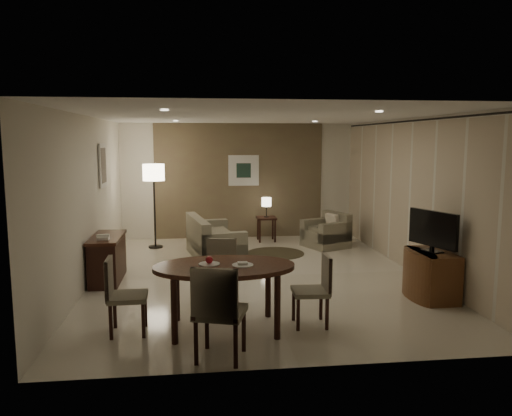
{
  "coord_description": "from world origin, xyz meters",
  "views": [
    {
      "loc": [
        -1.02,
        -8.25,
        2.32
      ],
      "look_at": [
        0.0,
        0.2,
        1.15
      ],
      "focal_mm": 35.0,
      "sensor_mm": 36.0,
      "label": 1
    }
  ],
  "objects": [
    {
      "name": "room_shell",
      "position": [
        0.0,
        0.4,
        1.35
      ],
      "size": [
        5.5,
        7.0,
        2.7
      ],
      "color": "beige",
      "rests_on": "ground"
    },
    {
      "name": "taupe_accent",
      "position": [
        0.0,
        3.48,
        1.35
      ],
      "size": [
        3.96,
        0.03,
        2.7
      ],
      "primitive_type": "cube",
      "color": "brown",
      "rests_on": "wall_back"
    },
    {
      "name": "curtain_wall",
      "position": [
        2.68,
        0.0,
        1.32
      ],
      "size": [
        0.08,
        6.7,
        2.58
      ],
      "primitive_type": null,
      "color": "beige",
      "rests_on": "wall_right"
    },
    {
      "name": "curtain_rod",
      "position": [
        2.68,
        0.0,
        2.64
      ],
      "size": [
        0.03,
        6.8,
        0.03
      ],
      "primitive_type": "cylinder",
      "rotation": [
        1.57,
        0.0,
        0.0
      ],
      "color": "black",
      "rests_on": "wall_right"
    },
    {
      "name": "art_back_frame",
      "position": [
        0.1,
        3.46,
        1.6
      ],
      "size": [
        0.72,
        0.03,
        0.72
      ],
      "primitive_type": "cube",
      "color": "silver",
      "rests_on": "wall_back"
    },
    {
      "name": "art_back_canvas",
      "position": [
        0.1,
        3.44,
        1.6
      ],
      "size": [
        0.34,
        0.01,
        0.34
      ],
      "primitive_type": "cube",
      "color": "#1C3327",
      "rests_on": "wall_back"
    },
    {
      "name": "art_left_frame",
      "position": [
        -2.72,
        1.2,
        1.85
      ],
      "size": [
        0.03,
        0.6,
        0.8
      ],
      "primitive_type": "cube",
      "color": "silver",
      "rests_on": "wall_left"
    },
    {
      "name": "art_left_canvas",
      "position": [
        -2.71,
        1.2,
        1.85
      ],
      "size": [
        0.01,
        0.46,
        0.64
      ],
      "primitive_type": "cube",
      "color": "gray",
      "rests_on": "wall_left"
    },
    {
      "name": "downlight_nl",
      "position": [
        -1.4,
        -1.8,
        2.69
      ],
      "size": [
        0.1,
        0.1,
        0.01
      ],
      "primitive_type": "cylinder",
      "color": "white",
      "rests_on": "ceiling"
    },
    {
      "name": "downlight_nr",
      "position": [
        1.4,
        -1.8,
        2.69
      ],
      "size": [
        0.1,
        0.1,
        0.01
      ],
      "primitive_type": "cylinder",
      "color": "white",
      "rests_on": "ceiling"
    },
    {
      "name": "downlight_fl",
      "position": [
        -1.4,
        1.8,
        2.69
      ],
      "size": [
        0.1,
        0.1,
        0.01
      ],
      "primitive_type": "cylinder",
      "color": "white",
      "rests_on": "ceiling"
    },
    {
      "name": "downlight_fr",
      "position": [
        1.4,
        1.8,
        2.69
      ],
      "size": [
        0.1,
        0.1,
        0.01
      ],
      "primitive_type": "cylinder",
      "color": "white",
      "rests_on": "ceiling"
    },
    {
      "name": "console_desk",
      "position": [
        -2.49,
        0.0,
        0.38
      ],
      "size": [
        0.48,
        1.2,
        0.75
      ],
      "primitive_type": null,
      "color": "#4A2917",
      "rests_on": "floor"
    },
    {
      "name": "telephone",
      "position": [
        -2.49,
        -0.3,
        0.8
      ],
      "size": [
        0.2,
        0.14,
        0.09
      ],
      "primitive_type": null,
      "color": "white",
      "rests_on": "console_desk"
    },
    {
      "name": "tv_cabinet",
      "position": [
        2.4,
        -1.5,
        0.35
      ],
      "size": [
        0.48,
        0.9,
        0.7
      ],
      "primitive_type": null,
      "color": "brown",
      "rests_on": "floor"
    },
    {
      "name": "flat_tv",
      "position": [
        2.38,
        -1.5,
        1.02
      ],
      "size": [
        0.36,
        0.85,
        0.6
      ],
      "primitive_type": null,
      "rotation": [
        0.0,
        0.0,
        0.35
      ],
      "color": "black",
      "rests_on": "tv_cabinet"
    },
    {
      "name": "dining_table",
      "position": [
        -0.7,
        -2.36,
        0.4
      ],
      "size": [
        1.72,
        1.08,
        0.81
      ],
      "primitive_type": null,
      "color": "#4A2917",
      "rests_on": "floor"
    },
    {
      "name": "chair_near",
      "position": [
        -0.79,
        -3.17,
        0.52
      ],
      "size": [
        0.63,
        0.63,
        1.04
      ],
      "primitive_type": null,
      "rotation": [
        0.0,
        0.0,
        2.85
      ],
      "color": "gray",
      "rests_on": "floor"
    },
    {
      "name": "chair_far",
      "position": [
        -0.71,
        -1.51,
        0.46
      ],
      "size": [
        0.51,
        0.51,
        0.92
      ],
      "primitive_type": null,
      "rotation": [
        0.0,
        0.0,
        -0.15
      ],
      "color": "gray",
      "rests_on": "floor"
    },
    {
      "name": "chair_left",
      "position": [
        -1.85,
        -2.33,
        0.46
      ],
      "size": [
        0.46,
        0.46,
        0.93
      ],
      "primitive_type": null,
      "rotation": [
        0.0,
        0.0,
        1.6
      ],
      "color": "gray",
      "rests_on": "floor"
    },
    {
      "name": "chair_right",
      "position": [
        0.37,
        -2.34,
        0.45
      ],
      "size": [
        0.45,
        0.45,
        0.89
      ],
      "primitive_type": null,
      "rotation": [
        0.0,
        0.0,
        -1.61
      ],
      "color": "gray",
      "rests_on": "floor"
    },
    {
      "name": "plate_a",
      "position": [
        -0.88,
        -2.31,
        0.82
      ],
      "size": [
        0.26,
        0.26,
        0.02
      ],
      "primitive_type": "cylinder",
      "color": "white",
      "rests_on": "dining_table"
    },
    {
      "name": "plate_b",
      "position": [
        -0.48,
        -2.41,
        0.82
      ],
      "size": [
        0.26,
        0.26,
        0.02
      ],
      "primitive_type": "cylinder",
      "color": "white",
      "rests_on": "dining_table"
    },
    {
      "name": "fruit_apple",
      "position": [
        -0.88,
        -2.31,
        0.87
      ],
      "size": [
        0.09,
        0.09,
        0.09
      ],
      "primitive_type": "sphere",
      "color": "#AA131C",
      "rests_on": "plate_a"
    },
    {
      "name": "napkin",
      "position": [
        -0.48,
        -2.41,
        0.84
      ],
      "size": [
        0.12,
        0.08,
        0.03
      ],
      "primitive_type": "cube",
      "color": "white",
      "rests_on": "plate_b"
    },
    {
      "name": "round_rug",
      "position": [
        0.57,
        1.64,
        0.01
      ],
      "size": [
        1.19,
        1.19,
        0.01
      ],
      "primitive_type": "cylinder",
      "color": "#3E3422",
      "rests_on": "floor"
    },
    {
      "name": "sofa",
      "position": [
        -0.67,
        1.45,
        0.41
      ],
      "size": [
        1.85,
        1.16,
        0.81
      ],
      "primitive_type": null,
      "rotation": [
        0.0,
        0.0,
        1.75
      ],
      "color": "gray",
      "rests_on": "floor"
    },
    {
      "name": "armchair",
      "position": [
        1.76,
        2.14,
        0.37
      ],
      "size": [
        1.06,
        1.08,
        0.74
      ],
      "primitive_type": null,
      "rotation": [
        0.0,
        0.0,
        -1.16
      ],
      "color": "gray",
      "rests_on": "floor"
    },
    {
      "name": "side_table",
      "position": [
        0.57,
        2.94,
        0.28
      ],
      "size": [
        0.44,
        0.44,
        0.56
      ],
      "primitive_type": null,
      "color": "black",
      "rests_on": "floor"
    },
    {
      "name": "table_lamp",
      "position": [
        0.57,
        2.94,
        0.81
      ],
      "size": [
        0.22,
        0.22,
        0.5
      ],
      "primitive_type": null,
      "color": "#FFEAC1",
      "rests_on": "side_table"
    },
    {
      "name": "floor_lamp",
      "position": [
        -1.91,
        2.52,
        0.9
      ],
      "size": [
        0.46,
        0.46,
        1.8
      ],
      "primitive_type": null,
      "color": "#FFE5B7",
      "rests_on": "floor"
    }
  ]
}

